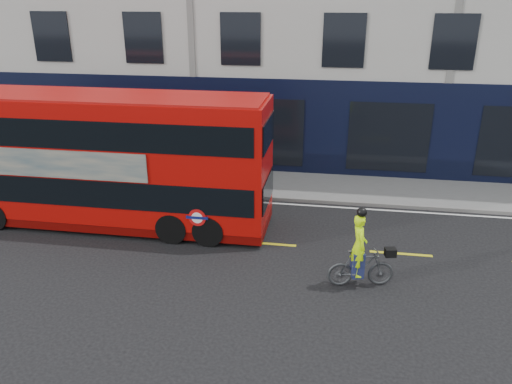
# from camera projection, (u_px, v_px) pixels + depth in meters

# --- Properties ---
(ground) EXTENTS (120.00, 120.00, 0.00)m
(ground) POSITION_uv_depth(u_px,v_px,m) (124.00, 257.00, 14.52)
(ground) COLOR black
(ground) RESTS_ON ground
(pavement) EXTENTS (60.00, 3.00, 0.12)m
(pavement) POSITION_uv_depth(u_px,v_px,m) (187.00, 179.00, 20.47)
(pavement) COLOR gray
(pavement) RESTS_ON ground
(kerb) EXTENTS (60.00, 0.12, 0.13)m
(kerb) POSITION_uv_depth(u_px,v_px,m) (176.00, 193.00, 19.09)
(kerb) COLOR slate
(kerb) RESTS_ON ground
(road_edge_line) EXTENTS (58.00, 0.10, 0.01)m
(road_edge_line) POSITION_uv_depth(u_px,v_px,m) (174.00, 197.00, 18.83)
(road_edge_line) COLOR silver
(road_edge_line) RESTS_ON ground
(lane_dashes) EXTENTS (58.00, 0.12, 0.01)m
(lane_dashes) POSITION_uv_depth(u_px,v_px,m) (143.00, 234.00, 15.90)
(lane_dashes) COLOR gold
(lane_dashes) RESTS_ON ground
(bus) EXTENTS (10.67, 2.50, 4.29)m
(bus) POSITION_uv_depth(u_px,v_px,m) (105.00, 160.00, 15.96)
(bus) COLOR #B10A07
(bus) RESTS_ON ground
(cyclist) EXTENTS (1.80, 0.83, 2.23)m
(cyclist) POSITION_uv_depth(u_px,v_px,m) (360.00, 260.00, 12.85)
(cyclist) COLOR #404345
(cyclist) RESTS_ON ground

